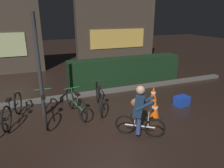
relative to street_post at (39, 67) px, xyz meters
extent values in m
plane|color=black|center=(1.65, -1.20, -1.41)|extent=(40.00, 40.00, 0.00)
cube|color=#56544F|center=(1.65, 1.00, -1.35)|extent=(12.00, 0.24, 0.12)
cube|color=black|center=(3.45, 1.90, -0.88)|extent=(4.80, 0.70, 1.06)
cube|color=#42382D|center=(4.74, 6.00, 0.56)|extent=(4.87, 0.50, 3.94)
cube|color=#E5B751|center=(4.74, 5.73, -0.03)|extent=(3.41, 0.04, 1.10)
cylinder|color=#2D2D33|center=(0.00, 0.00, 0.00)|extent=(0.10, 0.10, 2.82)
torus|color=black|center=(-0.67, 0.40, -1.08)|extent=(0.19, 0.65, 0.66)
torus|color=black|center=(-0.90, -0.55, -1.08)|extent=(0.19, 0.65, 0.66)
cylinder|color=black|center=(-0.78, -0.07, -1.08)|extent=(0.26, 0.96, 0.04)
cylinder|color=black|center=(-0.82, -0.24, -0.90)|extent=(0.03, 0.03, 0.37)
cube|color=black|center=(-0.82, -0.24, -0.71)|extent=(0.14, 0.22, 0.05)
cylinder|color=black|center=(-0.72, 0.19, -0.87)|extent=(0.03, 0.03, 0.41)
cylinder|color=black|center=(-0.72, 0.19, -0.67)|extent=(0.45, 0.13, 0.02)
torus|color=black|center=(0.03, 0.24, -1.06)|extent=(0.07, 0.69, 0.69)
torus|color=black|center=(0.00, -0.80, -1.06)|extent=(0.07, 0.69, 0.69)
cylinder|color=#236B38|center=(0.02, -0.28, -1.06)|extent=(0.07, 1.04, 0.04)
cylinder|color=#236B38|center=(0.01, -0.46, -0.87)|extent=(0.03, 0.03, 0.39)
cube|color=black|center=(0.01, -0.46, -0.67)|extent=(0.11, 0.20, 0.05)
cylinder|color=#236B38|center=(0.03, 0.00, -0.84)|extent=(0.03, 0.03, 0.44)
cylinder|color=#236B38|center=(0.03, 0.00, -0.62)|extent=(0.46, 0.04, 0.02)
torus|color=black|center=(0.79, 0.20, -1.09)|extent=(0.14, 0.64, 0.64)
torus|color=black|center=(0.94, -0.74, -1.09)|extent=(0.14, 0.64, 0.64)
cylinder|color=#236B38|center=(0.87, -0.27, -1.09)|extent=(0.19, 0.94, 0.04)
cylinder|color=#236B38|center=(0.89, -0.43, -0.91)|extent=(0.03, 0.03, 0.36)
cube|color=black|center=(0.89, -0.43, -0.73)|extent=(0.13, 0.21, 0.05)
cylinder|color=#236B38|center=(0.83, -0.01, -0.89)|extent=(0.03, 0.03, 0.40)
cylinder|color=#236B38|center=(0.83, -0.01, -0.69)|extent=(0.46, 0.10, 0.02)
torus|color=black|center=(1.72, 0.36, -1.06)|extent=(0.19, 0.69, 0.69)
torus|color=black|center=(1.50, -0.65, -1.06)|extent=(0.19, 0.69, 0.69)
cylinder|color=black|center=(1.61, -0.15, -1.06)|extent=(0.26, 1.03, 0.04)
cylinder|color=black|center=(1.57, -0.32, -0.87)|extent=(0.03, 0.03, 0.39)
cube|color=black|center=(1.57, -0.32, -0.67)|extent=(0.14, 0.22, 0.05)
cylinder|color=black|center=(1.67, 0.13, -0.84)|extent=(0.03, 0.03, 0.44)
cylinder|color=black|center=(1.67, 0.13, -0.62)|extent=(0.45, 0.12, 0.02)
cube|color=black|center=(2.85, -1.30, -1.39)|extent=(0.36, 0.36, 0.03)
cone|color=#EA560F|center=(2.85, -1.30, -1.12)|extent=(0.26, 0.26, 0.51)
cylinder|color=white|center=(2.85, -1.30, -1.10)|extent=(0.16, 0.16, 0.05)
cube|color=black|center=(3.44, -0.29, -1.39)|extent=(0.36, 0.36, 0.03)
cone|color=#EA560F|center=(3.44, -0.29, -1.13)|extent=(0.26, 0.26, 0.49)
cylinder|color=white|center=(3.44, -0.29, -1.11)|extent=(0.16, 0.16, 0.05)
cube|color=#193DB7|center=(4.11, -0.90, -1.26)|extent=(0.48, 0.37, 0.30)
torus|color=black|center=(2.32, -2.12, -1.17)|extent=(0.42, 0.31, 0.48)
torus|color=black|center=(1.74, -1.72, -1.17)|extent=(0.42, 0.31, 0.48)
cylinder|color=silver|center=(2.03, -1.92, -1.17)|extent=(0.60, 0.43, 0.04)
cylinder|color=silver|center=(1.93, -1.85, -1.03)|extent=(0.03, 0.03, 0.26)
cube|color=black|center=(1.93, -1.85, -0.90)|extent=(0.22, 0.20, 0.05)
cylinder|color=silver|center=(2.19, -2.03, -1.02)|extent=(0.03, 0.03, 0.30)
cylinder|color=silver|center=(2.19, -2.03, -0.87)|extent=(0.28, 0.39, 0.02)
cylinder|color=navy|center=(2.07, -1.82, -1.11)|extent=(0.21, 0.23, 0.42)
cylinder|color=navy|center=(1.96, -1.99, -1.11)|extent=(0.21, 0.23, 0.42)
cube|color=#192D47|center=(2.00, -1.89, -0.62)|extent=(0.40, 0.41, 0.54)
sphere|color=tan|center=(2.02, -1.91, -0.26)|extent=(0.20, 0.20, 0.20)
cylinder|color=#192D47|center=(2.20, -1.86, -0.57)|extent=(0.37, 0.29, 0.29)
cylinder|color=#192D47|center=(2.04, -2.09, -0.57)|extent=(0.37, 0.29, 0.29)
ellipsoid|color=brown|center=(2.07, -1.70, -0.67)|extent=(0.35, 0.31, 0.24)
camera|label=1|loc=(-0.16, -5.66, 1.34)|focal=33.05mm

